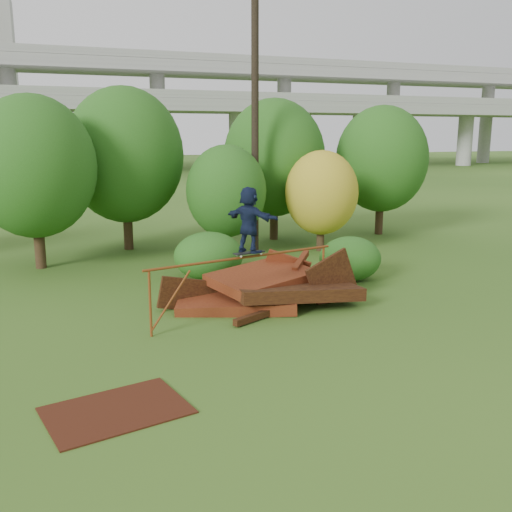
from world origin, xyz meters
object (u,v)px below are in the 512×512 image
object	(u,v)px
scrap_pile	(267,289)
flat_plate	(116,410)
skater	(249,220)
utility_pole	(255,107)

from	to	relation	value
scrap_pile	flat_plate	distance (m)	6.78
skater	utility_pole	size ratio (longest dim) A/B	0.15
skater	utility_pole	bearing A→B (deg)	-54.33
skater	scrap_pile	bearing A→B (deg)	-76.89
flat_plate	utility_pole	bearing A→B (deg)	59.89
scrap_pile	skater	xyz separation A→B (m)	(-0.84, -0.88, 2.09)
utility_pole	flat_plate	bearing A→B (deg)	-120.11
flat_plate	utility_pole	xyz separation A→B (m)	(6.77, 11.67, 5.59)
skater	flat_plate	xyz separation A→B (m)	(-3.81, -4.03, -2.50)
flat_plate	skater	bearing A→B (deg)	46.60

